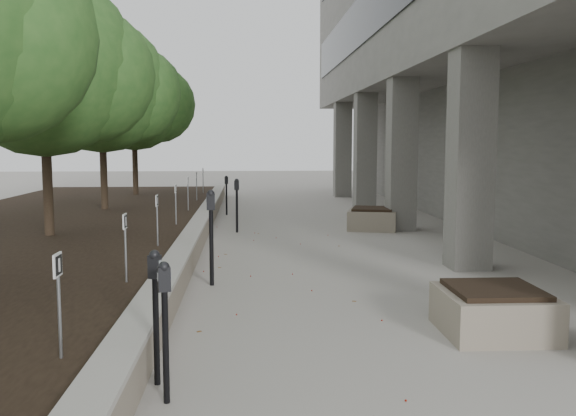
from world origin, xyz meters
name	(u,v)px	position (x,y,z in m)	size (l,w,h in m)	color
retaining_wall	(197,234)	(-1.82, 9.00, 0.25)	(0.39, 26.00, 0.50)	gray
planting_bed	(33,237)	(-5.50, 9.00, 0.20)	(7.00, 26.00, 0.40)	black
crabapple_tree_3	(44,103)	(-4.80, 8.00, 3.12)	(4.60, 4.00, 5.44)	#2E5E24
crabapple_tree_4	(102,114)	(-4.80, 13.00, 3.12)	(4.60, 4.00, 5.44)	#2E5E24
crabapple_tree_5	(134,121)	(-4.80, 18.00, 3.12)	(4.60, 4.00, 5.44)	#2E5E24
parking_sign_2	(59,306)	(-2.35, 0.50, 0.88)	(0.04, 0.22, 0.96)	black
parking_sign_3	(126,248)	(-2.35, 3.50, 0.88)	(0.04, 0.22, 0.96)	black
parking_sign_4	(157,220)	(-2.35, 6.50, 0.88)	(0.04, 0.22, 0.96)	black
parking_sign_5	(176,204)	(-2.35, 9.50, 0.88)	(0.04, 0.22, 0.96)	black
parking_sign_6	(188,194)	(-2.35, 12.50, 0.88)	(0.04, 0.22, 0.96)	black
parking_sign_7	(197,186)	(-2.35, 15.50, 0.88)	(0.04, 0.22, 0.96)	black
parking_sign_8	(203,180)	(-2.35, 18.50, 0.88)	(0.04, 0.22, 0.96)	black
parking_meter_1	(156,318)	(-1.55, 0.82, 0.66)	(0.13, 0.09, 1.32)	black
parking_meter_2	(165,333)	(-1.40, 0.39, 0.65)	(0.13, 0.09, 1.29)	black
parking_meter_3	(211,238)	(-1.26, 4.93, 0.78)	(0.16, 0.11, 1.57)	black
parking_meter_4	(237,206)	(-0.94, 10.81, 0.70)	(0.14, 0.10, 1.40)	black
parking_meter_5	(226,195)	(-1.33, 14.64, 0.63)	(0.13, 0.09, 1.27)	black
planter_front	(494,310)	(2.32, 2.14, 0.29)	(1.24, 1.24, 0.58)	gray
planter_back	(372,218)	(2.68, 11.15, 0.29)	(1.25, 1.25, 0.58)	gray
berry_scatter	(282,282)	(-0.10, 5.00, 0.01)	(3.30, 14.10, 0.02)	#98190B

